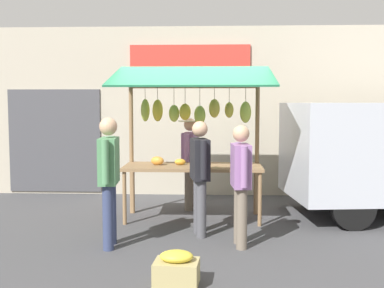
{
  "coord_description": "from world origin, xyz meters",
  "views": [
    {
      "loc": [
        -0.33,
        7.7,
        1.9
      ],
      "look_at": [
        0.0,
        0.3,
        1.25
      ],
      "focal_mm": 45.29,
      "sensor_mm": 36.0,
      "label": 1
    }
  ],
  "objects_px": {
    "vendor_with_sunhat": "(190,156)",
    "produce_crate_near": "(176,269)",
    "shopper_in_striped_shirt": "(241,177)",
    "shopper_with_ponytail": "(109,172)",
    "market_stall": "(193,122)",
    "shopper_in_grey_tee": "(200,170)"
  },
  "relations": [
    {
      "from": "shopper_with_ponytail",
      "to": "shopper_in_striped_shirt",
      "type": "xyz_separation_m",
      "value": [
        -1.71,
        -0.11,
        -0.07
      ]
    },
    {
      "from": "shopper_with_ponytail",
      "to": "produce_crate_near",
      "type": "height_order",
      "value": "shopper_with_ponytail"
    },
    {
      "from": "market_stall",
      "to": "shopper_in_striped_shirt",
      "type": "distance_m",
      "value": 1.78
    },
    {
      "from": "vendor_with_sunhat",
      "to": "produce_crate_near",
      "type": "distance_m",
      "value": 3.67
    },
    {
      "from": "vendor_with_sunhat",
      "to": "produce_crate_near",
      "type": "relative_size",
      "value": 3.33
    },
    {
      "from": "shopper_in_grey_tee",
      "to": "market_stall",
      "type": "bearing_deg",
      "value": -3.24
    },
    {
      "from": "shopper_in_grey_tee",
      "to": "shopper_in_striped_shirt",
      "type": "xyz_separation_m",
      "value": [
        -0.55,
        0.52,
        -0.02
      ]
    },
    {
      "from": "shopper_with_ponytail",
      "to": "shopper_in_grey_tee",
      "type": "distance_m",
      "value": 1.32
    },
    {
      "from": "shopper_with_ponytail",
      "to": "produce_crate_near",
      "type": "distance_m",
      "value": 1.81
    },
    {
      "from": "market_stall",
      "to": "produce_crate_near",
      "type": "distance_m",
      "value": 3.23
    },
    {
      "from": "vendor_with_sunhat",
      "to": "shopper_in_striped_shirt",
      "type": "xyz_separation_m",
      "value": [
        -0.77,
        2.19,
        -0.03
      ]
    },
    {
      "from": "shopper_with_ponytail",
      "to": "shopper_in_striped_shirt",
      "type": "distance_m",
      "value": 1.71
    },
    {
      "from": "vendor_with_sunhat",
      "to": "shopper_in_grey_tee",
      "type": "height_order",
      "value": "shopper_in_grey_tee"
    },
    {
      "from": "market_stall",
      "to": "produce_crate_near",
      "type": "relative_size",
      "value": 5.17
    },
    {
      "from": "market_stall",
      "to": "shopper_with_ponytail",
      "type": "height_order",
      "value": "market_stall"
    },
    {
      "from": "shopper_in_grey_tee",
      "to": "produce_crate_near",
      "type": "bearing_deg",
      "value": 163.32
    },
    {
      "from": "produce_crate_near",
      "to": "shopper_with_ponytail",
      "type": "bearing_deg",
      "value": -52.88
    },
    {
      "from": "shopper_with_ponytail",
      "to": "shopper_in_grey_tee",
      "type": "relative_size",
      "value": 1.04
    },
    {
      "from": "shopper_in_striped_shirt",
      "to": "produce_crate_near",
      "type": "bearing_deg",
      "value": 147.7
    },
    {
      "from": "shopper_in_grey_tee",
      "to": "shopper_with_ponytail",
      "type": "bearing_deg",
      "value": 107.28
    },
    {
      "from": "market_stall",
      "to": "shopper_in_grey_tee",
      "type": "height_order",
      "value": "market_stall"
    },
    {
      "from": "shopper_with_ponytail",
      "to": "produce_crate_near",
      "type": "relative_size",
      "value": 3.51
    }
  ]
}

